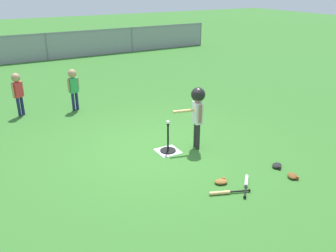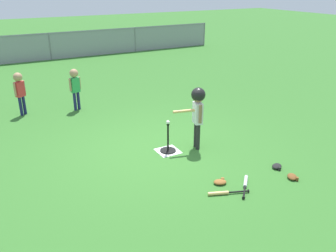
{
  "view_description": "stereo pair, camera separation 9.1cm",
  "coord_description": "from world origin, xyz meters",
  "px_view_note": "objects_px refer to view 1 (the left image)",
  "views": [
    {
      "loc": [
        -2.93,
        -5.75,
        3.19
      ],
      "look_at": [
        0.2,
        -0.19,
        0.55
      ],
      "focal_mm": 37.6,
      "sensor_mm": 36.0,
      "label": 1
    },
    {
      "loc": [
        -2.85,
        -5.79,
        3.19
      ],
      "look_at": [
        0.2,
        -0.19,
        0.55
      ],
      "focal_mm": 37.6,
      "sensor_mm": 36.0,
      "label": 2
    }
  ],
  "objects_px": {
    "spare_bat_silver": "(246,183)",
    "glove_near_bats": "(293,176)",
    "baseball_on_tee": "(168,122)",
    "glove_tossed_aside": "(221,182)",
    "batting_tee": "(168,147)",
    "fielder_deep_right": "(73,84)",
    "spare_bat_wood": "(224,192)",
    "batter_child": "(197,106)",
    "fielder_near_left": "(18,89)",
    "glove_by_plate": "(277,165)"
  },
  "relations": [
    {
      "from": "baseball_on_tee",
      "to": "glove_by_plate",
      "type": "xyz_separation_m",
      "value": [
        1.43,
        -1.57,
        -0.59
      ]
    },
    {
      "from": "fielder_near_left",
      "to": "glove_by_plate",
      "type": "relative_size",
      "value": 4.11
    },
    {
      "from": "batter_child",
      "to": "glove_by_plate",
      "type": "xyz_separation_m",
      "value": [
        0.84,
        -1.43,
        -0.88
      ]
    },
    {
      "from": "baseball_on_tee",
      "to": "glove_tossed_aside",
      "type": "bearing_deg",
      "value": -83.0
    },
    {
      "from": "batter_child",
      "to": "glove_near_bats",
      "type": "xyz_separation_m",
      "value": [
        0.8,
        -1.83,
        -0.88
      ]
    },
    {
      "from": "batting_tee",
      "to": "fielder_near_left",
      "type": "xyz_separation_m",
      "value": [
        -2.26,
        3.62,
        0.62
      ]
    },
    {
      "from": "spare_bat_silver",
      "to": "glove_tossed_aside",
      "type": "height_order",
      "value": "glove_tossed_aside"
    },
    {
      "from": "fielder_near_left",
      "to": "glove_tossed_aside",
      "type": "bearing_deg",
      "value": -64.52
    },
    {
      "from": "baseball_on_tee",
      "to": "glove_by_plate",
      "type": "bearing_deg",
      "value": -47.61
    },
    {
      "from": "fielder_near_left",
      "to": "glove_by_plate",
      "type": "height_order",
      "value": "fielder_near_left"
    },
    {
      "from": "batting_tee",
      "to": "fielder_deep_right",
      "type": "distance_m",
      "value": 3.52
    },
    {
      "from": "batting_tee",
      "to": "batter_child",
      "type": "height_order",
      "value": "batter_child"
    },
    {
      "from": "spare_bat_wood",
      "to": "glove_by_plate",
      "type": "relative_size",
      "value": 2.44
    },
    {
      "from": "spare_bat_wood",
      "to": "baseball_on_tee",
      "type": "bearing_deg",
      "value": 90.79
    },
    {
      "from": "baseball_on_tee",
      "to": "batter_child",
      "type": "height_order",
      "value": "batter_child"
    },
    {
      "from": "batter_child",
      "to": "spare_bat_wood",
      "type": "height_order",
      "value": "batter_child"
    },
    {
      "from": "batting_tee",
      "to": "glove_by_plate",
      "type": "relative_size",
      "value": 2.2
    },
    {
      "from": "baseball_on_tee",
      "to": "fielder_near_left",
      "type": "relative_size",
      "value": 0.07
    },
    {
      "from": "baseball_on_tee",
      "to": "glove_tossed_aside",
      "type": "relative_size",
      "value": 0.28
    },
    {
      "from": "fielder_deep_right",
      "to": "spare_bat_wood",
      "type": "relative_size",
      "value": 1.69
    },
    {
      "from": "batter_child",
      "to": "spare_bat_silver",
      "type": "xyz_separation_m",
      "value": [
        -0.06,
        -1.61,
        -0.89
      ]
    },
    {
      "from": "baseball_on_tee",
      "to": "fielder_near_left",
      "type": "xyz_separation_m",
      "value": [
        -2.26,
        3.62,
        0.08
      ]
    },
    {
      "from": "batting_tee",
      "to": "glove_tossed_aside",
      "type": "relative_size",
      "value": 2.26
    },
    {
      "from": "spare_bat_wood",
      "to": "glove_by_plate",
      "type": "height_order",
      "value": "glove_by_plate"
    },
    {
      "from": "batter_child",
      "to": "glove_near_bats",
      "type": "distance_m",
      "value": 2.19
    },
    {
      "from": "batting_tee",
      "to": "fielder_deep_right",
      "type": "xyz_separation_m",
      "value": [
        -0.94,
        3.33,
        0.62
      ]
    },
    {
      "from": "baseball_on_tee",
      "to": "fielder_near_left",
      "type": "distance_m",
      "value": 4.27
    },
    {
      "from": "batter_child",
      "to": "glove_by_plate",
      "type": "bearing_deg",
      "value": -59.45
    },
    {
      "from": "batting_tee",
      "to": "fielder_near_left",
      "type": "relative_size",
      "value": 0.54
    },
    {
      "from": "fielder_near_left",
      "to": "spare_bat_wood",
      "type": "relative_size",
      "value": 1.68
    },
    {
      "from": "spare_bat_silver",
      "to": "spare_bat_wood",
      "type": "height_order",
      "value": "same"
    },
    {
      "from": "fielder_deep_right",
      "to": "glove_by_plate",
      "type": "distance_m",
      "value": 5.48
    },
    {
      "from": "spare_bat_silver",
      "to": "glove_by_plate",
      "type": "relative_size",
      "value": 1.98
    },
    {
      "from": "fielder_near_left",
      "to": "glove_near_bats",
      "type": "bearing_deg",
      "value": -56.87
    },
    {
      "from": "glove_by_plate",
      "to": "glove_tossed_aside",
      "type": "height_order",
      "value": "same"
    },
    {
      "from": "batting_tee",
      "to": "fielder_near_left",
      "type": "height_order",
      "value": "fielder_near_left"
    },
    {
      "from": "fielder_near_left",
      "to": "spare_bat_silver",
      "type": "bearing_deg",
      "value": -62.53
    },
    {
      "from": "batter_child",
      "to": "spare_bat_wood",
      "type": "bearing_deg",
      "value": -108.81
    },
    {
      "from": "fielder_near_left",
      "to": "spare_bat_wood",
      "type": "bearing_deg",
      "value": -67.13
    },
    {
      "from": "glove_by_plate",
      "to": "spare_bat_silver",
      "type": "bearing_deg",
      "value": -168.58
    },
    {
      "from": "glove_by_plate",
      "to": "glove_tossed_aside",
      "type": "bearing_deg",
      "value": 177.34
    },
    {
      "from": "baseball_on_tee",
      "to": "glove_tossed_aside",
      "type": "xyz_separation_m",
      "value": [
        0.19,
        -1.51,
        -0.59
      ]
    },
    {
      "from": "fielder_deep_right",
      "to": "glove_tossed_aside",
      "type": "height_order",
      "value": "fielder_deep_right"
    },
    {
      "from": "baseball_on_tee",
      "to": "spare_bat_silver",
      "type": "distance_m",
      "value": 1.92
    },
    {
      "from": "glove_by_plate",
      "to": "glove_near_bats",
      "type": "distance_m",
      "value": 0.41
    },
    {
      "from": "fielder_deep_right",
      "to": "spare_bat_silver",
      "type": "relative_size",
      "value": 2.08
    },
    {
      "from": "batting_tee",
      "to": "batter_child",
      "type": "distance_m",
      "value": 1.02
    },
    {
      "from": "spare_bat_silver",
      "to": "glove_near_bats",
      "type": "xyz_separation_m",
      "value": [
        0.86,
        -0.22,
        0.01
      ]
    },
    {
      "from": "fielder_deep_right",
      "to": "glove_tossed_aside",
      "type": "relative_size",
      "value": 4.22
    },
    {
      "from": "glove_near_bats",
      "to": "glove_tossed_aside",
      "type": "bearing_deg",
      "value": 158.97
    }
  ]
}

